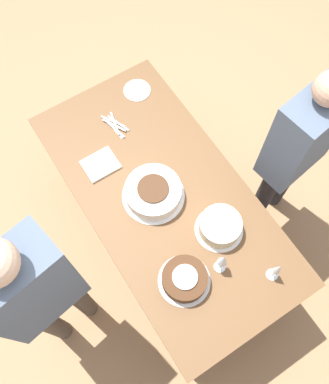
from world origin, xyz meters
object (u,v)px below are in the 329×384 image
(cake_front_chocolate, at_px, (185,279))
(cake_back_decorated, at_px, (220,226))
(cake_center_white, at_px, (153,192))
(wine_glass_near, at_px, (223,260))
(person_cutting, at_px, (38,292))
(person_watching, at_px, (298,147))
(wine_glass_far, at_px, (277,269))

(cake_front_chocolate, relative_size, cake_back_decorated, 1.04)
(cake_center_white, relative_size, cake_front_chocolate, 1.29)
(cake_center_white, distance_m, wine_glass_near, 0.56)
(person_cutting, distance_m, person_watching, 1.58)
(cake_back_decorated, height_order, wine_glass_near, wine_glass_near)
(person_cutting, bearing_deg, cake_back_decorated, -19.57)
(cake_center_white, relative_size, wine_glass_near, 1.74)
(cake_front_chocolate, distance_m, cake_back_decorated, 0.35)
(cake_center_white, height_order, cake_back_decorated, cake_center_white)
(cake_center_white, xyz_separation_m, cake_front_chocolate, (0.50, -0.12, -0.00))
(cake_back_decorated, xyz_separation_m, person_watching, (-0.12, 0.61, 0.11))
(cake_center_white, height_order, cake_front_chocolate, cake_center_white)
(wine_glass_near, bearing_deg, cake_center_white, -171.89)
(wine_glass_far, relative_size, person_cutting, 0.12)
(cake_front_chocolate, distance_m, person_watching, 0.97)
(wine_glass_near, xyz_separation_m, wine_glass_far, (0.19, 0.21, -0.02))
(wine_glass_far, bearing_deg, person_watching, 132.84)
(person_watching, bearing_deg, wine_glass_far, 34.43)
(cake_front_chocolate, height_order, person_cutting, person_cutting)
(wine_glass_far, bearing_deg, wine_glass_near, -131.41)
(cake_center_white, xyz_separation_m, wine_glass_near, (0.54, 0.08, 0.09))
(cake_front_chocolate, distance_m, wine_glass_far, 0.48)
(cake_back_decorated, xyz_separation_m, person_cutting, (-0.16, -0.97, 0.18))
(cake_back_decorated, relative_size, person_cutting, 0.16)
(cake_back_decorated, distance_m, wine_glass_near, 0.23)
(cake_front_chocolate, xyz_separation_m, person_cutting, (-0.29, -0.65, 0.19))
(wine_glass_near, height_order, person_watching, person_watching)
(cake_front_chocolate, height_order, wine_glass_near, wine_glass_near)
(cake_center_white, bearing_deg, wine_glass_near, 8.11)
(cake_center_white, relative_size, wine_glass_far, 1.87)
(cake_front_chocolate, bearing_deg, person_watching, 105.33)
(cake_back_decorated, distance_m, person_watching, 0.63)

